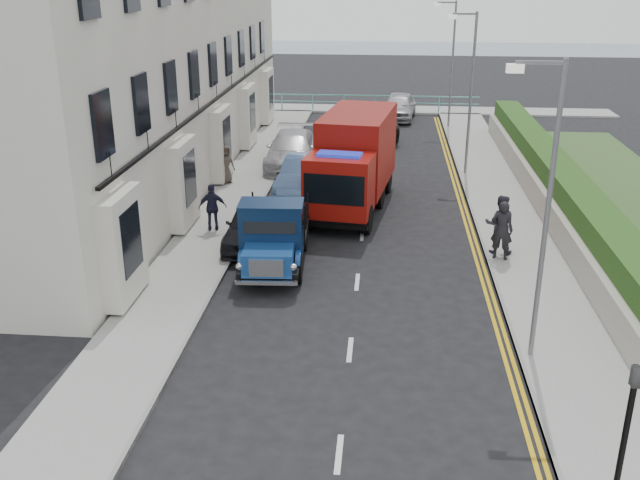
# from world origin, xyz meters

# --- Properties ---
(ground) EXTENTS (120.00, 120.00, 0.00)m
(ground) POSITION_xyz_m (0.00, 0.00, 0.00)
(ground) COLOR black
(ground) RESTS_ON ground
(pavement_west) EXTENTS (2.40, 38.00, 0.12)m
(pavement_west) POSITION_xyz_m (-5.20, 9.00, 0.06)
(pavement_west) COLOR gray
(pavement_west) RESTS_ON ground
(pavement_east) EXTENTS (2.60, 38.00, 0.12)m
(pavement_east) POSITION_xyz_m (5.30, 9.00, 0.06)
(pavement_east) COLOR gray
(pavement_east) RESTS_ON ground
(promenade) EXTENTS (30.00, 2.50, 0.12)m
(promenade) POSITION_xyz_m (0.00, 29.00, 0.06)
(promenade) COLOR gray
(promenade) RESTS_ON ground
(sea_plane) EXTENTS (120.00, 120.00, 0.00)m
(sea_plane) POSITION_xyz_m (0.00, 60.00, 0.00)
(sea_plane) COLOR slate
(sea_plane) RESTS_ON ground
(terrace_west) EXTENTS (6.31, 30.20, 14.25)m
(terrace_west) POSITION_xyz_m (-9.47, 13.00, 7.17)
(terrace_west) COLOR silver
(terrace_west) RESTS_ON ground
(garden_east) EXTENTS (1.45, 28.00, 1.75)m
(garden_east) POSITION_xyz_m (7.21, 9.00, 0.90)
(garden_east) COLOR #B2AD9E
(garden_east) RESTS_ON ground
(seafront_railing) EXTENTS (13.00, 0.08, 1.11)m
(seafront_railing) POSITION_xyz_m (0.00, 28.20, 0.58)
(seafront_railing) COLOR #59B2A5
(seafront_railing) RESTS_ON ground
(lamp_near) EXTENTS (1.23, 0.18, 7.00)m
(lamp_near) POSITION_xyz_m (4.18, -2.00, 4.00)
(lamp_near) COLOR slate
(lamp_near) RESTS_ON ground
(lamp_mid) EXTENTS (1.23, 0.18, 7.00)m
(lamp_mid) POSITION_xyz_m (4.18, 14.00, 4.00)
(lamp_mid) COLOR slate
(lamp_mid) RESTS_ON ground
(lamp_far) EXTENTS (1.23, 0.18, 7.00)m
(lamp_far) POSITION_xyz_m (4.18, 24.00, 4.00)
(lamp_far) COLOR slate
(lamp_far) RESTS_ON ground
(traffic_signal) EXTENTS (0.16, 0.20, 3.10)m
(traffic_signal) POSITION_xyz_m (4.60, -7.50, 2.07)
(traffic_signal) COLOR black
(traffic_signal) RESTS_ON ground
(bedford_lorry) EXTENTS (2.13, 4.83, 2.24)m
(bedford_lorry) POSITION_xyz_m (-2.60, 2.54, 1.03)
(bedford_lorry) COLOR black
(bedford_lorry) RESTS_ON ground
(red_lorry) EXTENTS (3.21, 7.06, 3.57)m
(red_lorry) POSITION_xyz_m (-0.47, 9.00, 1.90)
(red_lorry) COLOR black
(red_lorry) RESTS_ON ground
(parked_car_front) EXTENTS (1.66, 4.11, 1.40)m
(parked_car_front) POSITION_xyz_m (-3.60, 4.81, 0.70)
(parked_car_front) COLOR black
(parked_car_front) RESTS_ON ground
(parked_car_mid) EXTENTS (1.98, 4.62, 1.48)m
(parked_car_mid) POSITION_xyz_m (-2.60, 10.76, 0.74)
(parked_car_mid) COLOR #5279B0
(parked_car_mid) RESTS_ON ground
(parked_car_rear) EXTENTS (2.37, 5.50, 1.58)m
(parked_car_rear) POSITION_xyz_m (-3.60, 14.73, 0.79)
(parked_car_rear) COLOR silver
(parked_car_rear) RESTS_ON ground
(seafront_car_left) EXTENTS (4.10, 6.28, 1.61)m
(seafront_car_left) POSITION_xyz_m (-0.50, 21.37, 0.80)
(seafront_car_left) COLOR black
(seafront_car_left) RESTS_ON ground
(seafront_car_right) EXTENTS (2.34, 4.78, 1.57)m
(seafront_car_right) POSITION_xyz_m (1.46, 26.37, 0.78)
(seafront_car_right) COLOR #A6A4A9
(seafront_car_right) RESTS_ON ground
(pedestrian_east_near) EXTENTS (0.79, 0.64, 1.89)m
(pedestrian_east_near) POSITION_xyz_m (4.40, 3.97, 1.07)
(pedestrian_east_near) COLOR black
(pedestrian_east_near) RESTS_ON pavement_east
(pedestrian_east_far) EXTENTS (1.02, 0.84, 1.92)m
(pedestrian_east_far) POSITION_xyz_m (4.40, 4.47, 1.08)
(pedestrian_east_far) COLOR #2E2A34
(pedestrian_east_far) RESTS_ON pavement_east
(pedestrian_west_near) EXTENTS (1.03, 0.61, 1.65)m
(pedestrian_west_near) POSITION_xyz_m (-5.18, 5.70, 0.95)
(pedestrian_west_near) COLOR #1C1D32
(pedestrian_west_near) RESTS_ON pavement_west
(pedestrian_west_far) EXTENTS (0.94, 0.88, 1.62)m
(pedestrian_west_far) POSITION_xyz_m (-6.00, 11.45, 0.93)
(pedestrian_west_far) COLOR #443B31
(pedestrian_west_far) RESTS_ON pavement_west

